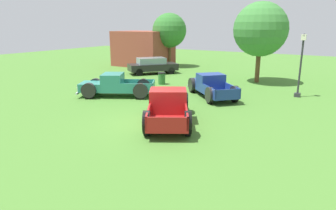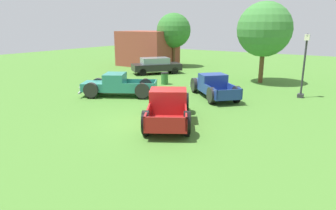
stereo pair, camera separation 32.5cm
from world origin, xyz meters
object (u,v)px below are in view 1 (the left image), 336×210
Objects in this scene: trash_can at (162,78)px; pickup_truck_behind_right at (210,85)px; pickup_truck_behind_left at (112,86)px; oak_tree_west at (169,31)px; lamp_post_near at (301,64)px; sedan_distant_a at (152,65)px; oak_tree_center at (261,29)px; pickup_truck_foreground at (168,106)px.

pickup_truck_behind_right is at bearing -19.26° from trash_can.
pickup_truck_behind_left is 0.88× the size of oak_tree_west.
pickup_truck_behind_left is 12.31m from lamp_post_near.
lamp_post_near is (10.50, 6.27, 1.42)m from pickup_truck_behind_left.
sedan_distant_a is (-8.57, 5.73, 0.10)m from pickup_truck_behind_right.
oak_tree_center is at bearing 5.02° from sedan_distant_a.
pickup_truck_behind_left is 9.72m from sedan_distant_a.
pickup_truck_behind_left is 12.62m from oak_tree_center.
sedan_distant_a is at bearing 167.81° from lamp_post_near.
oak_tree_west is (-4.99, 9.33, 3.48)m from trash_can.
trash_can is at bearing -173.88° from lamp_post_near.
sedan_distant_a is at bearing 146.25° from pickup_truck_behind_right.
oak_tree_center is at bearing -21.73° from oak_tree_west.
oak_tree_west is (-9.92, 11.05, 3.25)m from pickup_truck_behind_right.
sedan_distant_a is 5.02× the size of trash_can.
trash_can is 0.15× the size of oak_tree_center.
pickup_truck_behind_right is 4.95× the size of trash_can.
oak_tree_west is at bearing 151.07° from lamp_post_near.
oak_tree_center reaches higher than pickup_truck_foreground.
pickup_truck_behind_left is at bearing -149.13° from lamp_post_near.
oak_tree_west is (-4.45, 14.53, 3.24)m from pickup_truck_behind_left.
pickup_truck_behind_left is 5.24m from trash_can.
trash_can is at bearing -47.70° from sedan_distant_a.
lamp_post_near is 5.74m from oak_tree_center.
pickup_truck_behind_left is (-5.91, 2.53, -0.04)m from pickup_truck_foreground.
pickup_truck_behind_right is at bearing 94.16° from pickup_truck_foreground.
pickup_truck_foreground is 20.21m from oak_tree_west.
pickup_truck_behind_right is (5.47, 3.49, -0.01)m from pickup_truck_behind_left.
sedan_distant_a is 13.97m from lamp_post_near.
oak_tree_center reaches higher than pickup_truck_behind_right.
pickup_truck_behind_right is (-0.44, 6.02, -0.05)m from pickup_truck_foreground.
oak_tree_center is at bearing 79.10° from pickup_truck_behind_right.
pickup_truck_foreground reaches higher than trash_can.
lamp_post_near is (4.59, 8.80, 1.38)m from pickup_truck_foreground.
pickup_truck_behind_right is at bearing 32.50° from pickup_truck_behind_left.
pickup_truck_behind_right is at bearing -48.09° from oak_tree_west.
pickup_truck_behind_left is 1.26× the size of lamp_post_near.
lamp_post_near is 4.31× the size of trash_can.
lamp_post_near is at bearing -12.19° from sedan_distant_a.
oak_tree_west is at bearing 121.25° from pickup_truck_foreground.
pickup_truck_foreground is 0.93× the size of oak_tree_west.
lamp_post_near reaches higher than pickup_truck_behind_left.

